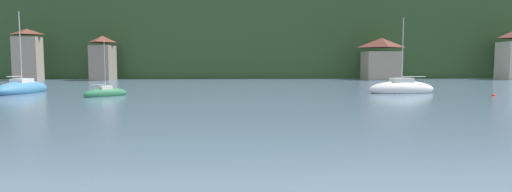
# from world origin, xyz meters

# --- Properties ---
(wooded_hillside) EXTENTS (352.00, 60.37, 53.29)m
(wooded_hillside) POSITION_xyz_m (-9.89, 136.91, 8.31)
(wooded_hillside) COLOR #2D4C28
(wooded_hillside) RESTS_ON ground_plane
(shore_building_west) EXTENTS (4.83, 3.22, 9.84)m
(shore_building_west) POSITION_xyz_m (-41.26, 95.24, 4.80)
(shore_building_west) COLOR gray
(shore_building_west) RESTS_ON ground_plane
(shore_building_westcentral) EXTENTS (3.94, 5.70, 8.64)m
(shore_building_westcentral) POSITION_xyz_m (-27.51, 96.42, 4.19)
(shore_building_westcentral) COLOR gray
(shore_building_westcentral) RESTS_ON ground_plane
(shore_building_central) EXTENTS (7.11, 5.70, 8.34)m
(shore_building_central) POSITION_xyz_m (27.51, 96.42, 4.06)
(shore_building_central) COLOR gray
(shore_building_central) RESTS_ON ground_plane
(sailboat_far_4) EXTENTS (4.29, 4.14, 6.16)m
(sailboat_far_4) POSITION_xyz_m (-14.79, 57.71, 0.32)
(sailboat_far_4) COLOR #2D754C
(sailboat_far_4) RESTS_ON ground_plane
(sailboat_far_5) EXTENTS (8.20, 3.65, 9.09)m
(sailboat_far_5) POSITION_xyz_m (17.59, 60.87, 0.50)
(sailboat_far_5) COLOR white
(sailboat_far_5) RESTS_ON ground_plane
(sailboat_far_6) EXTENTS (3.93, 8.46, 9.75)m
(sailboat_far_6) POSITION_xyz_m (-25.71, 62.55, 0.49)
(sailboat_far_6) COLOR teal
(sailboat_far_6) RESTS_ON ground_plane
(mooring_buoy_mid) EXTENTS (0.45, 0.45, 0.45)m
(mooring_buoy_mid) POSITION_xyz_m (25.63, 56.40, 0.00)
(mooring_buoy_mid) COLOR red
(mooring_buoy_mid) RESTS_ON ground_plane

